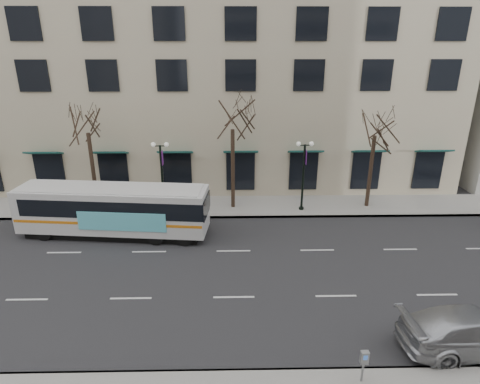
{
  "coord_description": "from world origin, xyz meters",
  "views": [
    {
      "loc": [
        -0.02,
        -18.75,
        11.66
      ],
      "look_at": [
        0.38,
        1.62,
        4.0
      ],
      "focal_mm": 30.0,
      "sensor_mm": 36.0,
      "label": 1
    }
  ],
  "objects_px": {
    "tree_far_right": "(376,122)",
    "lamp_post_right": "(303,173)",
    "tree_far_left": "(86,119)",
    "tree_far_mid": "(232,116)",
    "silver_car": "(473,331)",
    "lamp_post_left": "(162,174)",
    "pay_station": "(364,360)",
    "city_bus": "(115,209)"
  },
  "relations": [
    {
      "from": "tree_far_right",
      "to": "lamp_post_right",
      "type": "xyz_separation_m",
      "value": [
        -4.99,
        -0.6,
        -3.48
      ]
    },
    {
      "from": "tree_far_left",
      "to": "tree_far_mid",
      "type": "height_order",
      "value": "tree_far_mid"
    },
    {
      "from": "silver_car",
      "to": "lamp_post_left",
      "type": "bearing_deg",
      "value": 41.32
    },
    {
      "from": "lamp_post_right",
      "to": "pay_station",
      "type": "xyz_separation_m",
      "value": [
        -0.41,
        -15.86,
        -1.84
      ]
    },
    {
      "from": "tree_far_left",
      "to": "pay_station",
      "type": "height_order",
      "value": "tree_far_left"
    },
    {
      "from": "pay_station",
      "to": "tree_far_mid",
      "type": "bearing_deg",
      "value": 104.93
    },
    {
      "from": "lamp_post_right",
      "to": "city_bus",
      "type": "relative_size",
      "value": 0.43
    },
    {
      "from": "tree_far_right",
      "to": "lamp_post_left",
      "type": "distance_m",
      "value": 15.4
    },
    {
      "from": "lamp_post_right",
      "to": "silver_car",
      "type": "relative_size",
      "value": 0.89
    },
    {
      "from": "silver_car",
      "to": "pay_station",
      "type": "relative_size",
      "value": 4.46
    },
    {
      "from": "city_bus",
      "to": "silver_car",
      "type": "bearing_deg",
      "value": -26.16
    },
    {
      "from": "tree_far_left",
      "to": "lamp_post_right",
      "type": "xyz_separation_m",
      "value": [
        15.01,
        -0.6,
        -3.75
      ]
    },
    {
      "from": "pay_station",
      "to": "city_bus",
      "type": "bearing_deg",
      "value": 133.81
    },
    {
      "from": "lamp_post_left",
      "to": "lamp_post_right",
      "type": "xyz_separation_m",
      "value": [
        10.0,
        0.0,
        0.0
      ]
    },
    {
      "from": "lamp_post_left",
      "to": "silver_car",
      "type": "bearing_deg",
      "value": -44.18
    },
    {
      "from": "tree_far_right",
      "to": "lamp_post_right",
      "type": "distance_m",
      "value": 6.11
    },
    {
      "from": "tree_far_mid",
      "to": "lamp_post_right",
      "type": "bearing_deg",
      "value": -6.83
    },
    {
      "from": "lamp_post_left",
      "to": "pay_station",
      "type": "height_order",
      "value": "lamp_post_left"
    },
    {
      "from": "tree_far_right",
      "to": "silver_car",
      "type": "distance_m",
      "value": 15.75
    },
    {
      "from": "tree_far_left",
      "to": "silver_car",
      "type": "xyz_separation_m",
      "value": [
        19.55,
        -14.73,
        -5.84
      ]
    },
    {
      "from": "lamp_post_left",
      "to": "silver_car",
      "type": "xyz_separation_m",
      "value": [
        14.54,
        -14.13,
        -2.09
      ]
    },
    {
      "from": "lamp_post_left",
      "to": "city_bus",
      "type": "height_order",
      "value": "lamp_post_left"
    },
    {
      "from": "lamp_post_left",
      "to": "city_bus",
      "type": "relative_size",
      "value": 0.43
    },
    {
      "from": "lamp_post_right",
      "to": "silver_car",
      "type": "height_order",
      "value": "lamp_post_right"
    },
    {
      "from": "tree_far_left",
      "to": "lamp_post_left",
      "type": "bearing_deg",
      "value": -6.83
    },
    {
      "from": "tree_far_left",
      "to": "lamp_post_right",
      "type": "relative_size",
      "value": 1.6
    },
    {
      "from": "city_bus",
      "to": "pay_station",
      "type": "bearing_deg",
      "value": -39.87
    },
    {
      "from": "tree_far_mid",
      "to": "lamp_post_left",
      "type": "height_order",
      "value": "tree_far_mid"
    },
    {
      "from": "lamp_post_left",
      "to": "pay_station",
      "type": "bearing_deg",
      "value": -58.86
    },
    {
      "from": "city_bus",
      "to": "pay_station",
      "type": "xyz_separation_m",
      "value": [
        12.07,
        -12.3,
        -0.66
      ]
    },
    {
      "from": "tree_far_right",
      "to": "lamp_post_left",
      "type": "bearing_deg",
      "value": -177.71
    },
    {
      "from": "tree_far_mid",
      "to": "tree_far_right",
      "type": "xyz_separation_m",
      "value": [
        10.0,
        -0.0,
        -0.48
      ]
    },
    {
      "from": "tree_far_left",
      "to": "silver_car",
      "type": "relative_size",
      "value": 1.42
    },
    {
      "from": "tree_far_right",
      "to": "city_bus",
      "type": "relative_size",
      "value": 0.67
    },
    {
      "from": "tree_far_left",
      "to": "city_bus",
      "type": "distance_m",
      "value": 6.93
    },
    {
      "from": "tree_far_left",
      "to": "tree_far_mid",
      "type": "bearing_deg",
      "value": 0.0
    },
    {
      "from": "city_bus",
      "to": "silver_car",
      "type": "height_order",
      "value": "city_bus"
    },
    {
      "from": "lamp_post_right",
      "to": "silver_car",
      "type": "xyz_separation_m",
      "value": [
        4.54,
        -14.13,
        -2.09
      ]
    },
    {
      "from": "tree_far_right",
      "to": "tree_far_left",
      "type": "bearing_deg",
      "value": 180.0
    },
    {
      "from": "silver_car",
      "to": "pay_station",
      "type": "xyz_separation_m",
      "value": [
        -4.95,
        -1.74,
        0.25
      ]
    },
    {
      "from": "pay_station",
      "to": "lamp_post_left",
      "type": "bearing_deg",
      "value": 120.48
    },
    {
      "from": "silver_car",
      "to": "lamp_post_right",
      "type": "bearing_deg",
      "value": 13.31
    }
  ]
}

